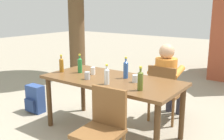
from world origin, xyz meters
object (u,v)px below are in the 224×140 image
Objects in this scene: bottle_clear at (107,76)px; cup_steel at (87,76)px; bottle_olive at (140,80)px; backpack_by_near_side at (35,99)px; bottle_amber at (61,65)px; bottle_blue at (126,69)px; dining_table at (112,85)px; cup_glass at (135,79)px; chair_near_right at (103,125)px; bottle_green at (80,65)px; person_in_white_shirt at (168,78)px; cup_white at (93,71)px; chair_far_right at (164,90)px.

cup_steel is at bearing 174.36° from bottle_clear.
bottle_olive is 0.46m from bottle_clear.
bottle_amber is at bearing 2.47° from backpack_by_near_side.
bottle_amber is at bearing 175.97° from bottle_olive.
bottle_blue is at bearing 14.95° from bottle_amber.
dining_table is 19.59× the size of cup_glass.
bottle_green is (-0.99, 0.75, 0.39)m from chair_near_right.
person_in_white_shirt is at bearing 40.19° from bottle_green.
cup_steel is 0.27m from cup_white.
bottle_amber is (-1.24, 0.62, 0.39)m from chair_near_right.
bottle_olive is (1.13, -0.22, 0.00)m from bottle_green.
chair_far_right reaches higher than backpack_by_near_side.
bottle_clear is at bearing -68.43° from dining_table.
dining_table is 0.86m from bottle_amber.
chair_far_right and chair_near_right have the same top height.
bottle_amber is 0.28m from bottle_green.
chair_far_right is 1.04m from bottle_olive.
chair_far_right is 1.56m from bottle_amber.
bottle_blue reaches higher than dining_table.
chair_near_right is 1.00m from bottle_blue.
bottle_blue reaches higher than cup_white.
cup_glass is (0.34, 0.04, 0.14)m from dining_table.
chair_far_right is 0.74× the size of person_in_white_shirt.
bottle_green reaches higher than chair_near_right.
cup_glass is 0.90× the size of cup_white.
dining_table is at bearing -119.70° from chair_far_right.
dining_table is at bearing 111.57° from bottle_clear.
chair_near_right is at bearing -26.58° from bottle_amber.
cup_steel is 0.22× the size of backpack_by_near_side.
chair_near_right is 1.60m from person_in_white_shirt.
bottle_green is at bearing 146.46° from cup_steel.
bottle_clear is (-0.03, -0.38, -0.02)m from bottle_blue.
cup_white is (-0.46, 0.28, -0.06)m from bottle_clear.
bottle_clear is (-0.32, 0.50, 0.38)m from chair_near_right.
chair_near_right and cup_white have the same top height.
dining_table is 6.65× the size of bottle_olive.
dining_table is 0.28m from bottle_blue.
bottle_green is at bearing 168.74° from bottle_olive.
bottle_clear is (-0.33, -0.98, 0.38)m from chair_far_right.
person_in_white_shirt reaches higher than bottle_blue.
bottle_amber is (-1.25, -0.86, 0.39)m from chair_far_right.
dining_table is 0.35m from cup_steel.
person_in_white_shirt is at bearing 57.66° from cup_steel.
cup_steel is at bearing -122.34° from person_in_white_shirt.
bottle_blue is 1.06× the size of bottle_green.
chair_near_right is at bearing -45.23° from cup_white.
cup_glass is at bearing 95.83° from chair_near_right.
backpack_by_near_side is (-1.58, -0.28, -0.67)m from bottle_blue.
dining_table is 2.14× the size of chair_near_right.
cup_steel is (-0.38, -0.34, -0.07)m from bottle_blue.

